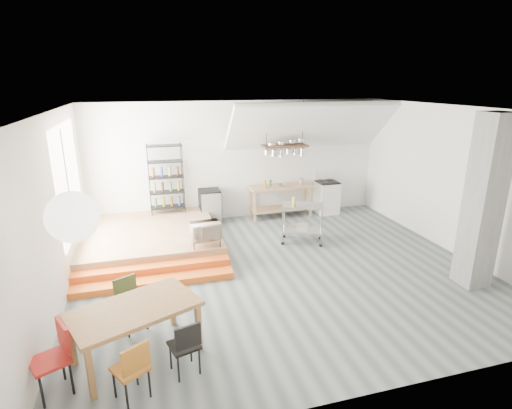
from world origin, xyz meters
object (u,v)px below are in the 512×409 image
object	(u,v)px
stove	(326,197)
rolling_cart	(302,218)
mini_fridge	(210,206)
dining_table	(135,313)

from	to	relation	value
stove	rolling_cart	world-z (taller)	stove
rolling_cart	mini_fridge	distance (m)	2.71
mini_fridge	rolling_cart	bearing A→B (deg)	-46.42
stove	dining_table	bearing A→B (deg)	-135.81
rolling_cart	mini_fridge	xyz separation A→B (m)	(-1.86, 1.96, -0.15)
stove	rolling_cart	size ratio (longest dim) A/B	1.09
dining_table	rolling_cart	size ratio (longest dim) A/B	1.75
stove	mini_fridge	size ratio (longest dim) A/B	1.27
stove	rolling_cart	xyz separation A→B (m)	(-1.54, -1.92, 0.13)
rolling_cart	mini_fridge	world-z (taller)	rolling_cart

